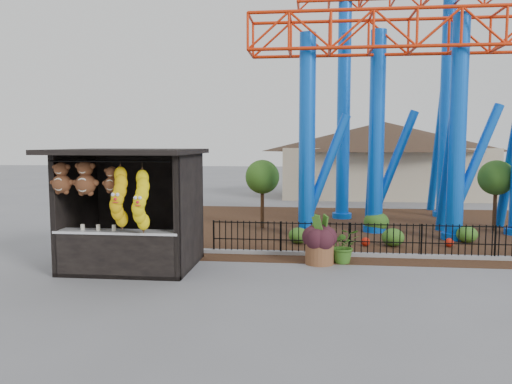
# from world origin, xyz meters

# --- Properties ---
(ground) EXTENTS (120.00, 120.00, 0.00)m
(ground) POSITION_xyz_m (0.00, 0.00, 0.00)
(ground) COLOR slate
(ground) RESTS_ON ground
(mulch_bed) EXTENTS (18.00, 12.00, 0.02)m
(mulch_bed) POSITION_xyz_m (4.00, 8.00, 0.01)
(mulch_bed) COLOR #331E11
(mulch_bed) RESTS_ON ground
(curb) EXTENTS (18.00, 0.18, 0.12)m
(curb) POSITION_xyz_m (4.00, 3.00, 0.06)
(curb) COLOR gray
(curb) RESTS_ON ground
(prize_booth) EXTENTS (3.50, 3.40, 3.12)m
(prize_booth) POSITION_xyz_m (-3.02, 0.89, 1.53)
(prize_booth) COLOR black
(prize_booth) RESTS_ON ground
(picket_fence) EXTENTS (12.20, 0.06, 1.00)m
(picket_fence) POSITION_xyz_m (4.90, 3.00, 0.50)
(picket_fence) COLOR black
(picket_fence) RESTS_ON ground
(roller_coaster) EXTENTS (11.00, 6.37, 10.82)m
(roller_coaster) POSITION_xyz_m (5.12, 8.23, 6.44)
(roller_coaster) COLOR blue
(roller_coaster) RESTS_ON ground
(terracotta_planter) EXTENTS (0.99, 0.99, 0.61)m
(terracotta_planter) POSITION_xyz_m (1.91, 2.04, 0.31)
(terracotta_planter) COLOR brown
(terracotta_planter) RESTS_ON ground
(planter_foliage) EXTENTS (0.70, 0.70, 0.64)m
(planter_foliage) POSITION_xyz_m (1.91, 2.04, 0.93)
(planter_foliage) COLOR black
(planter_foliage) RESTS_ON terracotta_planter
(potted_plant) EXTENTS (0.88, 0.77, 0.97)m
(potted_plant) POSITION_xyz_m (2.57, 2.21, 0.49)
(potted_plant) COLOR #1C4D16
(potted_plant) RESTS_ON ground
(landscaping) EXTENTS (9.11, 3.96, 0.74)m
(landscaping) POSITION_xyz_m (4.67, 5.79, 0.31)
(landscaping) COLOR #305C1B
(landscaping) RESTS_ON mulch_bed
(pavilion) EXTENTS (15.00, 15.00, 4.80)m
(pavilion) POSITION_xyz_m (6.00, 20.00, 3.07)
(pavilion) COLOR #BFAD8C
(pavilion) RESTS_ON ground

